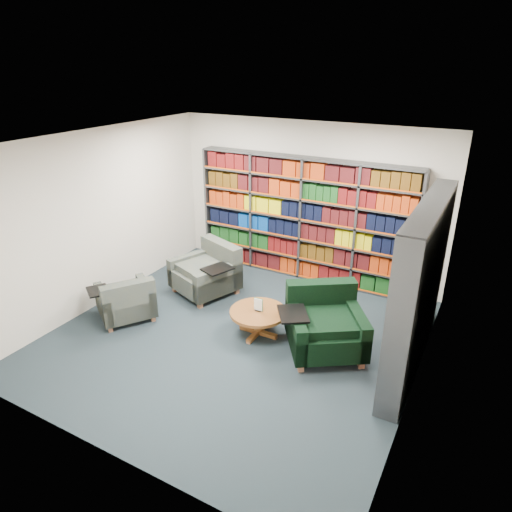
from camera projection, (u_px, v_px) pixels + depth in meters
The scene contains 7 objects.
room_shell at pixel (235, 248), 6.15m from camera, with size 5.02×5.02×2.82m.
bookshelf_back at pixel (303, 220), 8.15m from camera, with size 4.00×0.28×2.20m.
bookshelf_right at pixel (419, 288), 5.72m from camera, with size 0.28×2.50×2.20m.
chair_teal_left at pixel (209, 273), 7.87m from camera, with size 1.24×1.20×0.85m.
chair_green_right at pixel (324, 325), 6.30m from camera, with size 1.36×1.36×0.89m.
chair_teal_front at pixel (126, 302), 7.03m from camera, with size 1.10×1.10×0.72m.
coffee_table at pixel (258, 316), 6.63m from camera, with size 0.83×0.83×0.58m.
Camera 1 is at (2.97, -4.85, 3.74)m, focal length 32.00 mm.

